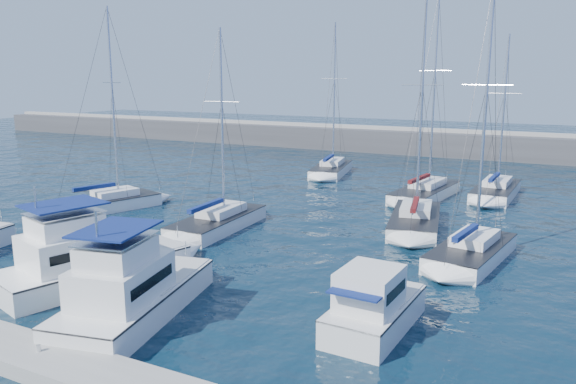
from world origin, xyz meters
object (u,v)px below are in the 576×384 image
at_px(motor_yacht_stbd_inner, 131,294).
at_px(sailboat_mid_b, 218,222).
at_px(motor_yacht_port_inner, 86,262).
at_px(motor_yacht_stbd_outer, 373,309).
at_px(sailboat_mid_a, 111,202).
at_px(sailboat_mid_d, 415,220).
at_px(sailboat_back_a, 331,169).
at_px(sailboat_back_b, 425,192).
at_px(sailboat_mid_e, 472,252).
at_px(sailboat_back_c, 496,191).

height_order(motor_yacht_stbd_inner, sailboat_mid_b, sailboat_mid_b).
height_order(motor_yacht_port_inner, motor_yacht_stbd_outer, motor_yacht_port_inner).
distance_m(motor_yacht_stbd_inner, sailboat_mid_a, 21.61).
relative_size(motor_yacht_port_inner, sailboat_mid_a, 0.64).
xyz_separation_m(motor_yacht_stbd_outer, sailboat_mid_b, (-14.49, 10.16, -0.44)).
height_order(motor_yacht_port_inner, motor_yacht_stbd_inner, same).
height_order(sailboat_mid_d, sailboat_back_a, sailboat_back_a).
relative_size(motor_yacht_stbd_outer, sailboat_back_b, 0.34).
relative_size(motor_yacht_stbd_inner, motor_yacht_stbd_outer, 1.65).
bearing_deg(sailboat_mid_b, sailboat_back_b, 55.90).
bearing_deg(sailboat_mid_b, sailboat_mid_d, 26.88).
bearing_deg(motor_yacht_port_inner, motor_yacht_stbd_outer, 21.77).
xyz_separation_m(motor_yacht_stbd_inner, sailboat_back_b, (5.33, 30.17, -0.60)).
xyz_separation_m(sailboat_back_a, sailboat_back_b, (11.90, -7.56, 0.01)).
distance_m(motor_yacht_port_inner, sailboat_mid_e, 20.88).
relative_size(motor_yacht_stbd_outer, sailboat_mid_b, 0.42).
height_order(motor_yacht_stbd_outer, sailboat_mid_e, sailboat_mid_e).
xyz_separation_m(sailboat_back_b, sailboat_back_c, (5.31, 3.46, -0.03)).
height_order(sailboat_mid_a, sailboat_mid_b, sailboat_mid_a).
relative_size(motor_yacht_stbd_outer, sailboat_mid_d, 0.37).
distance_m(motor_yacht_port_inner, sailboat_mid_a, 16.59).
xyz_separation_m(sailboat_mid_b, sailboat_back_a, (-1.71, 23.99, 0.02)).
xyz_separation_m(sailboat_mid_d, sailboat_mid_e, (4.69, -5.66, 0.02)).
relative_size(sailboat_mid_d, sailboat_back_c, 1.10).
bearing_deg(motor_yacht_stbd_outer, motor_yacht_stbd_inner, -156.81).
distance_m(motor_yacht_port_inner, sailboat_mid_b, 11.58).
bearing_deg(sailboat_mid_d, sailboat_back_a, 117.00).
relative_size(motor_yacht_port_inner, sailboat_mid_b, 0.73).
bearing_deg(sailboat_back_a, motor_yacht_port_inner, -98.64).
xyz_separation_m(motor_yacht_port_inner, motor_yacht_stbd_inner, (4.99, -2.18, -0.00)).
bearing_deg(motor_yacht_stbd_outer, sailboat_mid_e, 82.17).
xyz_separation_m(motor_yacht_stbd_inner, sailboat_mid_a, (-15.72, 14.81, -0.59)).
xyz_separation_m(sailboat_back_a, sailboat_back_c, (17.22, -4.10, -0.02)).
height_order(motor_yacht_port_inner, sailboat_mid_d, sailboat_mid_d).
bearing_deg(sailboat_mid_b, sailboat_back_c, 49.78).
bearing_deg(motor_yacht_stbd_inner, motor_yacht_stbd_outer, 8.37).
bearing_deg(sailboat_mid_d, sailboat_back_b, 88.71).
xyz_separation_m(sailboat_mid_b, sailboat_back_c, (15.50, 19.89, 0.00)).
height_order(sailboat_mid_d, sailboat_mid_e, sailboat_mid_e).
bearing_deg(sailboat_back_a, sailboat_mid_d, -63.14).
height_order(sailboat_mid_a, sailboat_back_b, sailboat_back_b).
height_order(sailboat_mid_e, sailboat_back_c, sailboat_mid_e).
bearing_deg(sailboat_mid_d, sailboat_mid_b, -161.89).
height_order(sailboat_mid_b, sailboat_mid_e, sailboat_mid_e).
bearing_deg(sailboat_back_b, sailboat_mid_d, -73.37).
xyz_separation_m(motor_yacht_stbd_inner, sailboat_mid_d, (7.01, 20.37, -0.61)).
height_order(sailboat_mid_b, sailboat_mid_d, sailboat_mid_d).
xyz_separation_m(sailboat_mid_b, sailboat_back_b, (10.19, 16.43, 0.03)).
bearing_deg(sailboat_back_c, sailboat_mid_d, -103.58).
relative_size(motor_yacht_port_inner, motor_yacht_stbd_inner, 1.05).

